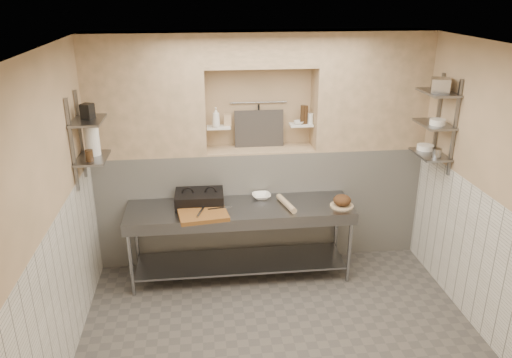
{
  "coord_description": "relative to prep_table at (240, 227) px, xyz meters",
  "views": [
    {
      "loc": [
        -0.72,
        -4.01,
        3.26
      ],
      "look_at": [
        -0.15,
        0.9,
        1.35
      ],
      "focal_mm": 35.0,
      "sensor_mm": 36.0,
      "label": 1
    }
  ],
  "objects": [
    {
      "name": "backwall_pillar_left",
      "position": [
        -1.03,
        0.57,
        1.46
      ],
      "size": [
        1.35,
        0.4,
        1.4
      ],
      "primitive_type": "cube",
      "color": "tan",
      "rests_on": "backwall_lower"
    },
    {
      "name": "wall_shelf_right_upper",
      "position": [
        2.14,
        -0.13,
        1.56
      ],
      "size": [
        0.3,
        0.5,
        0.03
      ],
      "primitive_type": "cube",
      "color": "slate",
      "rests_on": "wall_right"
    },
    {
      "name": "mixing_bowl",
      "position": [
        0.27,
        0.23,
        0.28
      ],
      "size": [
        0.24,
        0.24,
        0.05
      ],
      "primitive_type": "imported",
      "rotation": [
        0.0,
        0.0,
        0.07
      ],
      "color": "white",
      "rests_on": "prep_table"
    },
    {
      "name": "wainscot_right",
      "position": [
        2.29,
        -1.18,
        0.06
      ],
      "size": [
        0.02,
        3.9,
        1.4
      ],
      "primitive_type": "cube",
      "color": "white",
      "rests_on": "floor"
    },
    {
      "name": "wainscot_left",
      "position": [
        -1.69,
        -1.18,
        0.06
      ],
      "size": [
        0.02,
        3.9,
        1.4
      ],
      "primitive_type": "cube",
      "color": "white",
      "rests_on": "floor"
    },
    {
      "name": "splash_panel",
      "position": [
        0.3,
        0.67,
        1.0
      ],
      "size": [
        0.6,
        0.08,
        0.45
      ],
      "primitive_type": "cube",
      "rotation": [
        -0.14,
        0.0,
        0.0
      ],
      "color": "#383330",
      "rests_on": "alcove_sill"
    },
    {
      "name": "condiment_a",
      "position": [
        0.85,
        0.56,
        1.18
      ],
      "size": [
        0.06,
        0.06,
        0.22
      ],
      "primitive_type": "cylinder",
      "color": "#342212",
      "rests_on": "alcove_shelf_right"
    },
    {
      "name": "shelf_rail_right_b",
      "position": [
        2.27,
        -0.33,
        1.21
      ],
      "size": [
        0.03,
        0.03,
        1.05
      ],
      "primitive_type": "cube",
      "color": "slate",
      "rests_on": "wall_right"
    },
    {
      "name": "tongs",
      "position": [
        -0.45,
        -0.19,
        0.32
      ],
      "size": [
        0.1,
        0.27,
        0.03
      ],
      "primitive_type": "cylinder",
      "rotation": [
        1.57,
        0.0,
        -0.28
      ],
      "color": "gray",
      "rests_on": "cutting_board"
    },
    {
      "name": "shelf_rail_left_a",
      "position": [
        -1.68,
        0.07,
        1.16
      ],
      "size": [
        0.03,
        0.03,
        0.95
      ],
      "primitive_type": "cube",
      "color": "slate",
      "rests_on": "wall_left"
    },
    {
      "name": "shelf_rail_left_b",
      "position": [
        -1.68,
        -0.33,
        1.16
      ],
      "size": [
        0.03,
        0.03,
        0.95
      ],
      "primitive_type": "cube",
      "color": "slate",
      "rests_on": "wall_left"
    },
    {
      "name": "bowl_right_mid",
      "position": [
        2.14,
        -0.2,
        1.25
      ],
      "size": [
        0.17,
        0.17,
        0.06
      ],
      "primitive_type": "cylinder",
      "color": "white",
      "rests_on": "wall_shelf_right_mid"
    },
    {
      "name": "basket_right",
      "position": [
        2.14,
        -0.16,
        1.64
      ],
      "size": [
        0.26,
        0.28,
        0.14
      ],
      "primitive_type": "cube",
      "rotation": [
        0.0,
        0.0,
        -0.39
      ],
      "color": "gray",
      "rests_on": "wall_shelf_right_upper"
    },
    {
      "name": "bowl_alcove",
      "position": [
        0.77,
        0.56,
        1.09
      ],
      "size": [
        0.13,
        0.13,
        0.04
      ],
      "primitive_type": "imported",
      "rotation": [
        0.0,
        0.0,
        -0.09
      ],
      "color": "white",
      "rests_on": "alcove_shelf_right"
    },
    {
      "name": "wall_back",
      "position": [
        0.3,
        0.82,
        0.76
      ],
      "size": [
        4.0,
        0.1,
        2.8
      ],
      "primitive_type": "cube",
      "color": "tan",
      "rests_on": "ground"
    },
    {
      "name": "box_left_upper",
      "position": [
        -1.54,
        -0.1,
        1.45
      ],
      "size": [
        0.14,
        0.14,
        0.15
      ],
      "primitive_type": "cube",
      "rotation": [
        0.0,
        0.0,
        -0.4
      ],
      "color": "black",
      "rests_on": "wall_shelf_left_upper"
    },
    {
      "name": "bowl_right",
      "position": [
        2.14,
        0.0,
        0.9
      ],
      "size": [
        0.19,
        0.19,
        0.06
      ],
      "primitive_type": "cylinder",
      "color": "white",
      "rests_on": "wall_shelf_right_lower"
    },
    {
      "name": "wall_right",
      "position": [
        2.35,
        -1.18,
        0.76
      ],
      "size": [
        0.1,
        3.9,
        2.8
      ],
      "primitive_type": "cube",
      "color": "tan",
      "rests_on": "ground"
    },
    {
      "name": "bread_board",
      "position": [
        1.16,
        -0.11,
        0.27
      ],
      "size": [
        0.27,
        0.27,
        0.02
      ],
      "primitive_type": "cylinder",
      "color": "tan",
      "rests_on": "prep_table"
    },
    {
      "name": "wall_shelf_right_mid",
      "position": [
        2.14,
        -0.13,
        1.21
      ],
      "size": [
        0.3,
        0.5,
        0.02
      ],
      "primitive_type": "cube",
      "color": "slate",
      "rests_on": "wall_right"
    },
    {
      "name": "wall_shelf_right_lower",
      "position": [
        2.14,
        -0.13,
        0.86
      ],
      "size": [
        0.3,
        0.5,
        0.02
      ],
      "primitive_type": "cube",
      "color": "slate",
      "rests_on": "wall_right"
    },
    {
      "name": "jar_alcove",
      "position": [
        -0.09,
        0.61,
        1.13
      ],
      "size": [
        0.09,
        0.09,
        0.13
      ],
      "primitive_type": "cube",
      "color": "tan",
      "rests_on": "alcove_shelf_left"
    },
    {
      "name": "backwall_header",
      "position": [
        0.3,
        0.57,
        1.96
      ],
      "size": [
        1.3,
        0.4,
        0.4
      ],
      "primitive_type": "cube",
      "color": "tan",
      "rests_on": "backwall_lower"
    },
    {
      "name": "jar_left",
      "position": [
        -1.54,
        -0.26,
        1.03
      ],
      "size": [
        0.08,
        0.08,
        0.12
      ],
      "primitive_type": "cylinder",
      "color": "#342212",
      "rests_on": "wall_shelf_left_lower"
    },
    {
      "name": "utensil_rail",
      "position": [
        0.3,
        0.74,
        1.31
      ],
      "size": [
        0.7,
        0.02,
        0.02
      ],
      "primitive_type": "cylinder",
      "rotation": [
        0.0,
        1.57,
        0.0
      ],
      "color": "gray",
      "rests_on": "wall_back"
    },
    {
      "name": "condiment_c",
      "position": [
        0.91,
        0.58,
        1.13
      ],
      "size": [
        0.07,
        0.07,
        0.12
      ],
      "primitive_type": "cylinder",
      "color": "white",
      "rests_on": "alcove_shelf_right"
    },
    {
      "name": "ceiling",
      "position": [
        0.3,
        -1.18,
        2.21
      ],
      "size": [
        4.0,
        3.9,
        0.1
      ],
      "primitive_type": "cube",
      "color": "silver",
      "rests_on": "ground"
    },
    {
      "name": "alcove_sill",
      "position": [
        0.3,
        0.57,
        0.77
      ],
      "size": [
        1.3,
        0.4,
        0.02
      ],
      "primitive_type": "cube",
      "color": "tan",
      "rests_on": "backwall_lower"
    },
    {
      "name": "bread_loaf",
      "position": [
        1.16,
        -0.11,
        0.33
      ],
      "size": [
        0.21,
        0.21,
        0.12
      ],
      "primitive_type": "ellipsoid",
      "color": "#4C2D19",
      "rests_on": "bread_board"
    },
    {
      "name": "floor",
      "position": [
        0.3,
        -1.18,
        -0.69
      ],
      "size": [
        4.0,
        3.9,
        0.1
      ],
      "primitive_type": "cube",
      "color": "#544F4A",
      "rests_on": "ground"
    },
    {
      "name": "rolling_pin",
      "position": [
        0.53,
        -0.03,
        0.29
      ],
      "size": [
        0.17,
        0.45,
        0.07
      ],
      "primitive_type": "cylinder",
      "rotation": [
        1.57,
        0.0,
        0.23
      ],
      "color": "tan",
      "rests_on": "prep_table"
    },
    {
      "name": "cutting_board",
      "position": [
        -0.42,
        -0.21,
        0.28
      ],
      "size": [
        0.57,
        0.44,
        0.05
      ],
      "primitive_type": "cube",
      "rotation": [
        0.0,
        0.0,
        0.14
      ],
      "color": "brown",
      "rests_on": "prep_table"
    },
    {
      "name": "prep_table",
      "position": [
        0.0,
        0.0,
        0.0
      ],
      "size": [
        2.6,
        0.7,
        0.9
      ],
      "color": "gray",
      "rests_on": "floor"
    },
    {
      "name": "backwall_pillar_right",
      "position": [
        1.62,
        0.57,
        1.46
      ],
      "size": [
        1.35,
        0.4,
        1.4
      ],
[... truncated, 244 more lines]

